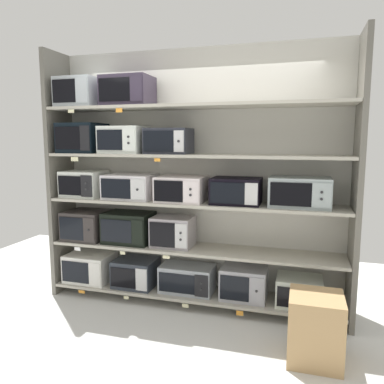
# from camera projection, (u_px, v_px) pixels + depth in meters

# --- Properties ---
(ground) EXTENTS (7.08, 6.00, 0.02)m
(ground) POSITION_uv_depth(u_px,v_px,m) (158.00, 355.00, 3.09)
(ground) COLOR silver
(back_panel) EXTENTS (3.28, 0.04, 2.71)m
(back_panel) POSITION_uv_depth(u_px,v_px,m) (199.00, 176.00, 4.09)
(back_panel) COLOR beige
(back_panel) RESTS_ON ground
(upright_left) EXTENTS (0.05, 0.47, 2.71)m
(upright_left) POSITION_uv_depth(u_px,v_px,m) (61.00, 175.00, 4.29)
(upright_left) COLOR #68645B
(upright_left) RESTS_ON ground
(upright_right) EXTENTS (0.05, 0.47, 2.71)m
(upright_right) POSITION_uv_depth(u_px,v_px,m) (357.00, 184.00, 3.40)
(upright_right) COLOR #68645B
(upright_right) RESTS_ON ground
(shelf_0) EXTENTS (3.08, 0.47, 0.03)m
(shelf_0) POSITION_uv_depth(u_px,v_px,m) (192.00, 293.00, 4.02)
(shelf_0) COLOR #ADA899
(shelf_0) RESTS_ON ground
(microwave_0) EXTENTS (0.51, 0.42, 0.31)m
(microwave_0) POSITION_uv_depth(u_px,v_px,m) (90.00, 267.00, 4.34)
(microwave_0) COLOR silver
(microwave_0) RESTS_ON shelf_0
(microwave_1) EXTENTS (0.45, 0.40, 0.30)m
(microwave_1) POSITION_uv_depth(u_px,v_px,m) (136.00, 272.00, 4.18)
(microwave_1) COLOR #2A303A
(microwave_1) RESTS_ON shelf_0
(microwave_2) EXTENTS (0.56, 0.34, 0.29)m
(microwave_2) POSITION_uv_depth(u_px,v_px,m) (187.00, 278.00, 4.01)
(microwave_2) COLOR #9BA2AA
(microwave_2) RESTS_ON shelf_0
(microwave_3) EXTENTS (0.46, 0.36, 0.33)m
(microwave_3) POSITION_uv_depth(u_px,v_px,m) (244.00, 283.00, 3.83)
(microwave_3) COLOR #A3A4AC
(microwave_3) RESTS_ON shelf_0
(microwave_4) EXTENTS (0.44, 0.36, 0.28)m
(microwave_4) POSITION_uv_depth(u_px,v_px,m) (299.00, 291.00, 3.68)
(microwave_4) COLOR silver
(microwave_4) RESTS_ON shelf_0
(price_tag_0) EXTENTS (0.08, 0.00, 0.03)m
(price_tag_0) POSITION_uv_depth(u_px,v_px,m) (82.00, 292.00, 4.14)
(price_tag_0) COLOR orange
(price_tag_1) EXTENTS (0.06, 0.00, 0.03)m
(price_tag_1) POSITION_uv_depth(u_px,v_px,m) (126.00, 298.00, 3.99)
(price_tag_1) COLOR beige
(price_tag_2) EXTENTS (0.07, 0.00, 0.04)m
(price_tag_2) POSITION_uv_depth(u_px,v_px,m) (185.00, 306.00, 3.80)
(price_tag_2) COLOR beige
(price_tag_3) EXTENTS (0.07, 0.00, 0.05)m
(price_tag_3) POSITION_uv_depth(u_px,v_px,m) (240.00, 313.00, 3.64)
(price_tag_3) COLOR orange
(price_tag_4) EXTENTS (0.07, 0.00, 0.04)m
(price_tag_4) POSITION_uv_depth(u_px,v_px,m) (302.00, 321.00, 3.48)
(price_tag_4) COLOR beige
(shelf_1) EXTENTS (3.08, 0.47, 0.03)m
(shelf_1) POSITION_uv_depth(u_px,v_px,m) (192.00, 249.00, 3.95)
(shelf_1) COLOR #ADA899
(microwave_5) EXTENTS (0.45, 0.43, 0.32)m
(microwave_5) POSITION_uv_depth(u_px,v_px,m) (87.00, 225.00, 4.27)
(microwave_5) COLOR #332D2C
(microwave_5) RESTS_ON shelf_1
(microwave_6) EXTENTS (0.52, 0.38, 0.33)m
(microwave_6) POSITION_uv_depth(u_px,v_px,m) (129.00, 227.00, 4.12)
(microwave_6) COLOR black
(microwave_6) RESTS_ON shelf_1
(microwave_7) EXTENTS (0.43, 0.34, 0.32)m
(microwave_7) POSITION_uv_depth(u_px,v_px,m) (173.00, 231.00, 3.98)
(microwave_7) COLOR #A39BA1
(microwave_7) RESTS_ON shelf_1
(price_tag_5) EXTENTS (0.07, 0.00, 0.04)m
(price_tag_5) POSITION_uv_depth(u_px,v_px,m) (77.00, 249.00, 4.08)
(price_tag_5) COLOR white
(price_tag_6) EXTENTS (0.06, 0.00, 0.03)m
(price_tag_6) POSITION_uv_depth(u_px,v_px,m) (123.00, 253.00, 3.92)
(price_tag_6) COLOR beige
(price_tag_7) EXTENTS (0.08, 0.00, 0.03)m
(price_tag_7) POSITION_uv_depth(u_px,v_px,m) (166.00, 257.00, 3.79)
(price_tag_7) COLOR beige
(shelf_2) EXTENTS (3.08, 0.47, 0.03)m
(shelf_2) POSITION_uv_depth(u_px,v_px,m) (192.00, 203.00, 3.88)
(shelf_2) COLOR #ADA899
(microwave_8) EXTENTS (0.44, 0.40, 0.29)m
(microwave_8) POSITION_uv_depth(u_px,v_px,m) (85.00, 184.00, 4.21)
(microwave_8) COLOR silver
(microwave_8) RESTS_ON shelf_2
(microwave_9) EXTENTS (0.53, 0.40, 0.26)m
(microwave_9) POSITION_uv_depth(u_px,v_px,m) (130.00, 187.00, 4.05)
(microwave_9) COLOR silver
(microwave_9) RESTS_ON shelf_2
(microwave_10) EXTENTS (0.49, 0.44, 0.26)m
(microwave_10) POSITION_uv_depth(u_px,v_px,m) (182.00, 189.00, 3.89)
(microwave_10) COLOR silver
(microwave_10) RESTS_ON shelf_2
(microwave_11) EXTENTS (0.48, 0.36, 0.26)m
(microwave_11) POSITION_uv_depth(u_px,v_px,m) (236.00, 191.00, 3.73)
(microwave_11) COLOR black
(microwave_11) RESTS_ON shelf_2
(microwave_12) EXTENTS (0.57, 0.36, 0.28)m
(microwave_12) POSITION_uv_depth(u_px,v_px,m) (300.00, 192.00, 3.55)
(microwave_12) COLOR #9AA7A8
(microwave_12) RESTS_ON shelf_2
(shelf_3) EXTENTS (3.08, 0.47, 0.03)m
(shelf_3) POSITION_uv_depth(u_px,v_px,m) (192.00, 156.00, 3.81)
(shelf_3) COLOR #ADA899
(microwave_13) EXTENTS (0.44, 0.42, 0.32)m
(microwave_13) POSITION_uv_depth(u_px,v_px,m) (83.00, 138.00, 4.14)
(microwave_13) COLOR black
(microwave_13) RESTS_ON shelf_3
(microwave_14) EXTENTS (0.46, 0.40, 0.29)m
(microwave_14) POSITION_uv_depth(u_px,v_px,m) (124.00, 140.00, 4.00)
(microwave_14) COLOR silver
(microwave_14) RESTS_ON shelf_3
(microwave_15) EXTENTS (0.45, 0.36, 0.26)m
(microwave_15) POSITION_uv_depth(u_px,v_px,m) (169.00, 141.00, 3.86)
(microwave_15) COLOR #262932
(microwave_15) RESTS_ON shelf_3
(price_tag_8) EXTENTS (0.09, 0.00, 0.04)m
(price_tag_8) POSITION_uv_depth(u_px,v_px,m) (75.00, 159.00, 3.94)
(price_tag_8) COLOR beige
(price_tag_9) EXTENTS (0.06, 0.00, 0.03)m
(price_tag_9) POSITION_uv_depth(u_px,v_px,m) (157.00, 160.00, 3.67)
(price_tag_9) COLOR orange
(shelf_4) EXTENTS (3.08, 0.47, 0.03)m
(shelf_4) POSITION_uv_depth(u_px,v_px,m) (192.00, 106.00, 3.74)
(shelf_4) COLOR #ADA899
(microwave_16) EXTENTS (0.44, 0.43, 0.31)m
(microwave_16) POSITION_uv_depth(u_px,v_px,m) (81.00, 93.00, 4.07)
(microwave_16) COLOR #A0A8AC
(microwave_16) RESTS_ON shelf_4
(microwave_17) EXTENTS (0.51, 0.38, 0.31)m
(microwave_17) POSITION_uv_depth(u_px,v_px,m) (128.00, 91.00, 3.91)
(microwave_17) COLOR #2F2737
(microwave_17) RESTS_ON shelf_4
(price_tag_10) EXTENTS (0.07, 0.00, 0.04)m
(price_tag_10) POSITION_uv_depth(u_px,v_px,m) (71.00, 111.00, 3.87)
(price_tag_10) COLOR beige
(price_tag_11) EXTENTS (0.07, 0.00, 0.04)m
(price_tag_11) POSITION_uv_depth(u_px,v_px,m) (119.00, 110.00, 3.72)
(price_tag_11) COLOR orange
(shipping_carton) EXTENTS (0.41, 0.41, 0.54)m
(shipping_carton) POSITION_uv_depth(u_px,v_px,m) (315.00, 328.00, 2.97)
(shipping_carton) COLOR tan
(shipping_carton) RESTS_ON ground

